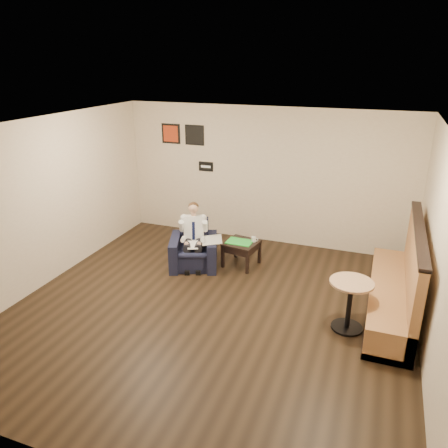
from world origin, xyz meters
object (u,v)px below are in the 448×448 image
(banquette, at_px, (394,271))
(green_folder, at_px, (240,242))
(side_table, at_px, (241,254))
(coffee_mug, at_px, (254,239))
(armchair, at_px, (194,245))
(cafe_table, at_px, (349,305))
(smartphone, at_px, (248,239))
(seated_man, at_px, (193,240))

(banquette, bearing_deg, green_folder, 164.72)
(side_table, height_order, coffee_mug, coffee_mug)
(banquette, bearing_deg, armchair, 173.17)
(coffee_mug, xyz_separation_m, cafe_table, (1.88, -1.52, -0.14))
(green_folder, height_order, cafe_table, cafe_table)
(side_table, bearing_deg, green_folder, -155.99)
(green_folder, bearing_deg, armchair, -158.33)
(side_table, xyz_separation_m, smartphone, (0.08, 0.16, 0.24))
(seated_man, height_order, banquette, banquette)
(green_folder, distance_m, cafe_table, 2.55)
(smartphone, distance_m, cafe_table, 2.56)
(seated_man, xyz_separation_m, cafe_table, (2.87, -1.00, -0.18))
(armchair, bearing_deg, cafe_table, -41.10)
(seated_man, height_order, coffee_mug, seated_man)
(seated_man, xyz_separation_m, coffee_mug, (1.00, 0.52, -0.05))
(armchair, height_order, seated_man, seated_man)
(coffee_mug, bearing_deg, armchair, -157.78)
(armchair, height_order, cafe_table, armchair)
(seated_man, relative_size, banquette, 0.42)
(smartphone, height_order, banquette, banquette)
(green_folder, xyz_separation_m, cafe_table, (2.12, -1.42, -0.10))
(seated_man, relative_size, green_folder, 2.41)
(side_table, distance_m, smartphone, 0.30)
(smartphone, distance_m, banquette, 2.72)
(side_table, relative_size, cafe_table, 0.75)
(cafe_table, bearing_deg, green_folder, 146.20)
(armchair, xyz_separation_m, coffee_mug, (1.03, 0.42, 0.11))
(green_folder, distance_m, banquette, 2.78)
(seated_man, xyz_separation_m, side_table, (0.79, 0.43, -0.33))
(side_table, distance_m, banquette, 2.78)
(green_folder, height_order, smartphone, green_folder)
(side_table, bearing_deg, seated_man, -151.37)
(seated_man, height_order, smartphone, seated_man)
(coffee_mug, xyz_separation_m, banquette, (2.44, -0.84, 0.17))
(armchair, relative_size, cafe_table, 1.12)
(armchair, relative_size, seated_man, 0.75)
(armchair, distance_m, cafe_table, 3.11)
(armchair, distance_m, green_folder, 0.86)
(seated_man, bearing_deg, coffee_mug, 7.34)
(cafe_table, bearing_deg, coffee_mug, 140.91)
(seated_man, distance_m, smartphone, 1.05)
(green_folder, relative_size, coffee_mug, 4.74)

